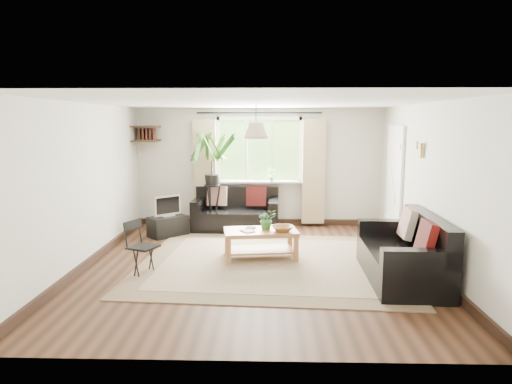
{
  "coord_description": "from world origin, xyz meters",
  "views": [
    {
      "loc": [
        0.19,
        -6.56,
        2.13
      ],
      "look_at": [
        0.0,
        0.4,
        1.05
      ],
      "focal_mm": 32.0,
      "sensor_mm": 36.0,
      "label": 1
    }
  ],
  "objects_px": {
    "sofa_back": "(236,210)",
    "sofa_right": "(402,250)",
    "coffee_table": "(261,244)",
    "palm_stand": "(212,181)",
    "tv_stand": "(168,226)",
    "folding_chair": "(143,248)"
  },
  "relations": [
    {
      "from": "palm_stand",
      "to": "folding_chair",
      "type": "xyz_separation_m",
      "value": [
        -0.64,
        -2.73,
        -0.59
      ]
    },
    {
      "from": "sofa_right",
      "to": "folding_chair",
      "type": "height_order",
      "value": "sofa_right"
    },
    {
      "from": "coffee_table",
      "to": "palm_stand",
      "type": "distance_m",
      "value": 2.32
    },
    {
      "from": "sofa_back",
      "to": "palm_stand",
      "type": "height_order",
      "value": "palm_stand"
    },
    {
      "from": "sofa_right",
      "to": "palm_stand",
      "type": "bearing_deg",
      "value": -133.31
    },
    {
      "from": "tv_stand",
      "to": "coffee_table",
      "type": "bearing_deg",
      "value": -81.14
    },
    {
      "from": "palm_stand",
      "to": "sofa_back",
      "type": "bearing_deg",
      "value": -5.31
    },
    {
      "from": "tv_stand",
      "to": "palm_stand",
      "type": "distance_m",
      "value": 1.24
    },
    {
      "from": "sofa_back",
      "to": "palm_stand",
      "type": "relative_size",
      "value": 0.87
    },
    {
      "from": "sofa_back",
      "to": "coffee_table",
      "type": "relative_size",
      "value": 1.49
    },
    {
      "from": "sofa_right",
      "to": "coffee_table",
      "type": "relative_size",
      "value": 1.6
    },
    {
      "from": "palm_stand",
      "to": "folding_chair",
      "type": "height_order",
      "value": "palm_stand"
    },
    {
      "from": "sofa_back",
      "to": "tv_stand",
      "type": "xyz_separation_m",
      "value": [
        -1.24,
        -0.53,
        -0.21
      ]
    },
    {
      "from": "sofa_back",
      "to": "sofa_right",
      "type": "relative_size",
      "value": 0.93
    },
    {
      "from": "coffee_table",
      "to": "folding_chair",
      "type": "distance_m",
      "value": 1.81
    },
    {
      "from": "sofa_back",
      "to": "folding_chair",
      "type": "relative_size",
      "value": 2.22
    },
    {
      "from": "sofa_right",
      "to": "coffee_table",
      "type": "bearing_deg",
      "value": -114.25
    },
    {
      "from": "sofa_right",
      "to": "folding_chair",
      "type": "relative_size",
      "value": 2.38
    },
    {
      "from": "sofa_back",
      "to": "folding_chair",
      "type": "bearing_deg",
      "value": -110.36
    },
    {
      "from": "sofa_right",
      "to": "tv_stand",
      "type": "xyz_separation_m",
      "value": [
        -3.68,
        2.32,
        -0.23
      ]
    },
    {
      "from": "coffee_table",
      "to": "palm_stand",
      "type": "xyz_separation_m",
      "value": [
        -0.99,
        1.96,
        0.74
      ]
    },
    {
      "from": "sofa_back",
      "to": "coffee_table",
      "type": "height_order",
      "value": "sofa_back"
    }
  ]
}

